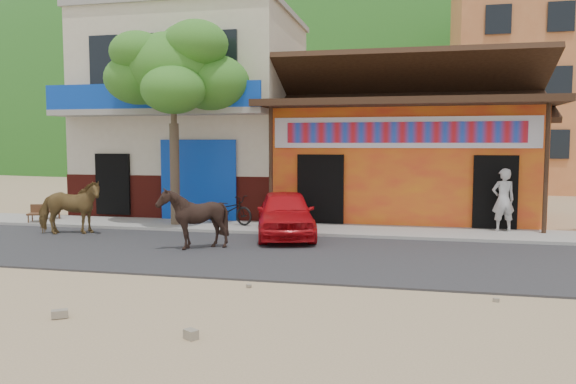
% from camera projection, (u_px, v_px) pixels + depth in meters
% --- Properties ---
extents(ground, '(120.00, 120.00, 0.00)m').
position_uv_depth(ground, '(280.00, 283.00, 10.18)').
color(ground, '#9E825B').
rests_on(ground, ground).
extents(road, '(60.00, 5.00, 0.04)m').
position_uv_depth(road, '(306.00, 255.00, 12.61)').
color(road, '#28282B').
rests_on(road, ground).
extents(sidewalk, '(60.00, 2.00, 0.12)m').
position_uv_depth(sidewalk, '(329.00, 230.00, 16.01)').
color(sidewalk, gray).
rests_on(sidewalk, ground).
extents(dance_club, '(8.00, 6.00, 3.60)m').
position_uv_depth(dance_club, '(404.00, 165.00, 19.31)').
color(dance_club, orange).
rests_on(dance_club, ground).
extents(cafe_building, '(7.00, 6.00, 7.00)m').
position_uv_depth(cafe_building, '(198.00, 117.00, 20.79)').
color(cafe_building, beige).
rests_on(cafe_building, ground).
extents(apartment_front, '(9.00, 9.00, 12.00)m').
position_uv_depth(apartment_front, '(538.00, 81.00, 31.04)').
color(apartment_front, '#CC723F').
rests_on(apartment_front, ground).
extents(hillside, '(100.00, 40.00, 24.00)m').
position_uv_depth(hillside, '(398.00, 75.00, 77.21)').
color(hillside, '#194C14').
rests_on(hillside, ground).
extents(tree, '(3.00, 3.00, 6.00)m').
position_uv_depth(tree, '(174.00, 123.00, 16.55)').
color(tree, '#2D721E').
rests_on(tree, sidewalk).
extents(cow_tan, '(1.91, 1.32, 1.48)m').
position_uv_depth(cow_tan, '(69.00, 208.00, 15.37)').
color(cow_tan, brown).
rests_on(cow_tan, road).
extents(cow_dark, '(1.50, 1.38, 1.47)m').
position_uv_depth(cow_dark, '(193.00, 218.00, 13.21)').
color(cow_dark, black).
rests_on(cow_dark, road).
extents(red_car, '(2.39, 3.92, 1.25)m').
position_uv_depth(red_car, '(285.00, 213.00, 15.00)').
color(red_car, red).
rests_on(red_car, road).
extents(scooter, '(1.76, 1.12, 0.87)m').
position_uv_depth(scooter, '(229.00, 210.00, 16.76)').
color(scooter, black).
rests_on(scooter, sidewalk).
extents(pedestrian, '(0.71, 0.56, 1.73)m').
position_uv_depth(pedestrian, '(503.00, 200.00, 15.39)').
color(pedestrian, '#BEBEBE').
rests_on(pedestrian, sidewalk).
extents(cafe_chair_left, '(0.59, 0.59, 0.99)m').
position_uv_depth(cafe_chair_left, '(36.00, 206.00, 17.26)').
color(cafe_chair_left, '#4F2D1A').
rests_on(cafe_chair_left, sidewalk).
extents(cafe_chair_right, '(0.63, 0.63, 0.97)m').
position_uv_depth(cafe_chair_right, '(53.00, 203.00, 18.06)').
color(cafe_chair_right, '#492518').
rests_on(cafe_chair_right, sidewalk).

